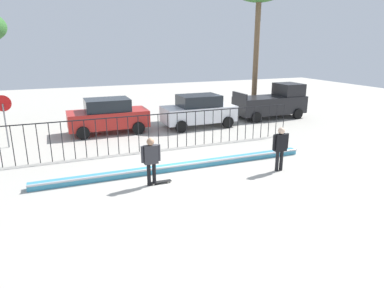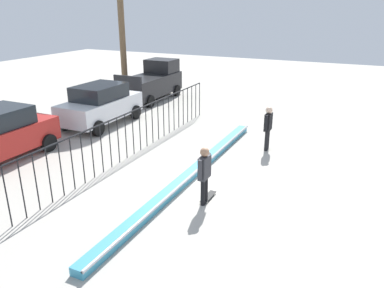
{
  "view_description": "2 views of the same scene",
  "coord_description": "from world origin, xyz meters",
  "px_view_note": "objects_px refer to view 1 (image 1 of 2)",
  "views": [
    {
      "loc": [
        -4.32,
        -11.56,
        4.77
      ],
      "look_at": [
        0.51,
        0.4,
        1.0
      ],
      "focal_mm": 32.05,
      "sensor_mm": 36.0,
      "label": 1
    },
    {
      "loc": [
        -10.24,
        -4.45,
        5.31
      ],
      "look_at": [
        0.39,
        0.59,
        1.01
      ],
      "focal_mm": 35.28,
      "sensor_mm": 36.0,
      "label": 2
    }
  ],
  "objects_px": {
    "pickup_truck": "(273,102)",
    "skateboarder": "(151,157)",
    "skateboard": "(160,182)",
    "parked_car_red": "(108,115)",
    "parked_car_white": "(199,111)",
    "stop_sign": "(4,114)",
    "camera_operator": "(280,145)"
  },
  "relations": [
    {
      "from": "pickup_truck",
      "to": "skateboarder",
      "type": "bearing_deg",
      "value": -137.13
    },
    {
      "from": "skateboard",
      "to": "pickup_truck",
      "type": "bearing_deg",
      "value": 26.93
    },
    {
      "from": "parked_car_red",
      "to": "parked_car_white",
      "type": "relative_size",
      "value": 1.0
    },
    {
      "from": "parked_car_red",
      "to": "stop_sign",
      "type": "bearing_deg",
      "value": -165.76
    },
    {
      "from": "parked_car_white",
      "to": "stop_sign",
      "type": "relative_size",
      "value": 1.72
    },
    {
      "from": "camera_operator",
      "to": "stop_sign",
      "type": "height_order",
      "value": "stop_sign"
    },
    {
      "from": "skateboard",
      "to": "parked_car_red",
      "type": "xyz_separation_m",
      "value": [
        -0.53,
        8.08,
        0.91
      ]
    },
    {
      "from": "parked_car_red",
      "to": "pickup_truck",
      "type": "distance_m",
      "value": 10.8
    },
    {
      "from": "skateboarder",
      "to": "parked_car_white",
      "type": "bearing_deg",
      "value": 90.49
    },
    {
      "from": "pickup_truck",
      "to": "camera_operator",
      "type": "bearing_deg",
      "value": -117.62
    },
    {
      "from": "skateboard",
      "to": "stop_sign",
      "type": "relative_size",
      "value": 0.32
    },
    {
      "from": "parked_car_red",
      "to": "stop_sign",
      "type": "xyz_separation_m",
      "value": [
        -4.91,
        -1.05,
        0.64
      ]
    },
    {
      "from": "parked_car_white",
      "to": "parked_car_red",
      "type": "bearing_deg",
      "value": 177.56
    },
    {
      "from": "skateboard",
      "to": "parked_car_red",
      "type": "bearing_deg",
      "value": 82.53
    },
    {
      "from": "parked_car_white",
      "to": "stop_sign",
      "type": "distance_m",
      "value": 10.17
    },
    {
      "from": "parked_car_white",
      "to": "pickup_truck",
      "type": "bearing_deg",
      "value": 9.05
    },
    {
      "from": "skateboarder",
      "to": "stop_sign",
      "type": "xyz_separation_m",
      "value": [
        -5.13,
        7.03,
        0.59
      ]
    },
    {
      "from": "parked_car_white",
      "to": "pickup_truck",
      "type": "height_order",
      "value": "pickup_truck"
    },
    {
      "from": "skateboarder",
      "to": "parked_car_red",
      "type": "xyz_separation_m",
      "value": [
        -0.22,
        8.09,
        -0.05
      ]
    },
    {
      "from": "skateboard",
      "to": "parked_car_white",
      "type": "relative_size",
      "value": 0.19
    },
    {
      "from": "parked_car_red",
      "to": "pickup_truck",
      "type": "relative_size",
      "value": 0.91
    },
    {
      "from": "skateboard",
      "to": "camera_operator",
      "type": "bearing_deg",
      "value": -17.31
    },
    {
      "from": "skateboarder",
      "to": "skateboard",
      "type": "relative_size",
      "value": 2.14
    },
    {
      "from": "parked_car_red",
      "to": "skateboarder",
      "type": "bearing_deg",
      "value": -86.33
    },
    {
      "from": "parked_car_white",
      "to": "stop_sign",
      "type": "height_order",
      "value": "stop_sign"
    },
    {
      "from": "camera_operator",
      "to": "pickup_truck",
      "type": "relative_size",
      "value": 0.37
    },
    {
      "from": "skateboard",
      "to": "pickup_truck",
      "type": "relative_size",
      "value": 0.17
    },
    {
      "from": "parked_car_red",
      "to": "parked_car_white",
      "type": "xyz_separation_m",
      "value": [
        5.23,
        -0.55,
        0.0
      ]
    },
    {
      "from": "camera_operator",
      "to": "parked_car_red",
      "type": "bearing_deg",
      "value": -7.52
    },
    {
      "from": "stop_sign",
      "to": "parked_car_white",
      "type": "bearing_deg",
      "value": 2.88
    },
    {
      "from": "skateboard",
      "to": "parked_car_white",
      "type": "distance_m",
      "value": 8.92
    },
    {
      "from": "camera_operator",
      "to": "parked_car_red",
      "type": "xyz_separation_m",
      "value": [
        -5.21,
        8.58,
        -0.07
      ]
    }
  ]
}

